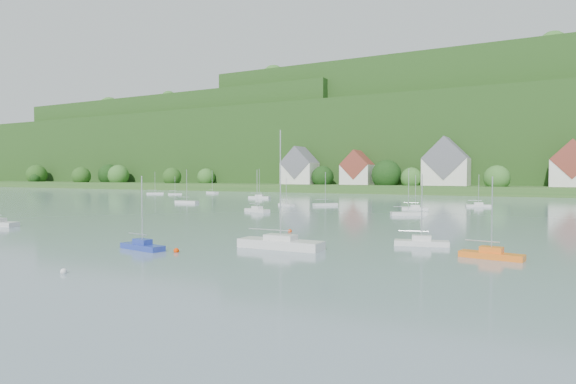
{
  "coord_description": "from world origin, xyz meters",
  "views": [
    {
      "loc": [
        37.72,
        1.56,
        6.94
      ],
      "look_at": [
        -1.24,
        75.0,
        4.0
      ],
      "focal_mm": 30.4,
      "sensor_mm": 36.0,
      "label": 1
    }
  ],
  "objects_px": {
    "near_sailboat_4": "(280,243)",
    "near_sailboat_3": "(421,242)",
    "near_sailboat_1": "(142,245)",
    "near_sailboat_5": "(491,254)"
  },
  "relations": [
    {
      "from": "near_sailboat_4",
      "to": "near_sailboat_5",
      "type": "xyz_separation_m",
      "value": [
        18.09,
        3.35,
        -0.13
      ]
    },
    {
      "from": "near_sailboat_1",
      "to": "near_sailboat_4",
      "type": "distance_m",
      "value": 12.81
    },
    {
      "from": "near_sailboat_1",
      "to": "near_sailboat_3",
      "type": "xyz_separation_m",
      "value": [
        22.3,
        14.67,
        0.0
      ]
    },
    {
      "from": "near_sailboat_3",
      "to": "near_sailboat_4",
      "type": "height_order",
      "value": "near_sailboat_4"
    },
    {
      "from": "near_sailboat_1",
      "to": "near_sailboat_3",
      "type": "relative_size",
      "value": 0.98
    },
    {
      "from": "near_sailboat_5",
      "to": "near_sailboat_1",
      "type": "bearing_deg",
      "value": -152.32
    },
    {
      "from": "near_sailboat_3",
      "to": "near_sailboat_4",
      "type": "relative_size",
      "value": 0.63
    },
    {
      "from": "near_sailboat_1",
      "to": "near_sailboat_4",
      "type": "bearing_deg",
      "value": 41.15
    },
    {
      "from": "near_sailboat_1",
      "to": "near_sailboat_3",
      "type": "distance_m",
      "value": 26.69
    },
    {
      "from": "near_sailboat_4",
      "to": "near_sailboat_3",
      "type": "bearing_deg",
      "value": 35.02
    }
  ]
}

